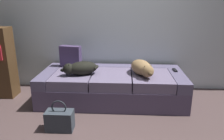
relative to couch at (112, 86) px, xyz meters
The scene contains 7 objects.
back_wall 1.32m from the couch, 90.00° to the left, with size 6.40×0.10×2.80m, color silver.
couch is the anchor object (origin of this frame).
dog_dark 0.57m from the couch, 162.32° to the right, with size 0.55×0.38×0.19m.
dog_tan 0.56m from the couch, 12.87° to the right, with size 0.40×0.59×0.21m.
tv_remote 0.99m from the couch, ahead, with size 0.04×0.15×0.02m, color black.
throw_pillow 0.84m from the couch, 158.46° to the left, with size 0.34×0.12×0.34m, color #413356.
handbag 1.05m from the couch, 122.91° to the right, with size 0.32×0.18×0.38m.
Camera 1 is at (0.18, -2.04, 1.46)m, focal length 35.14 mm.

